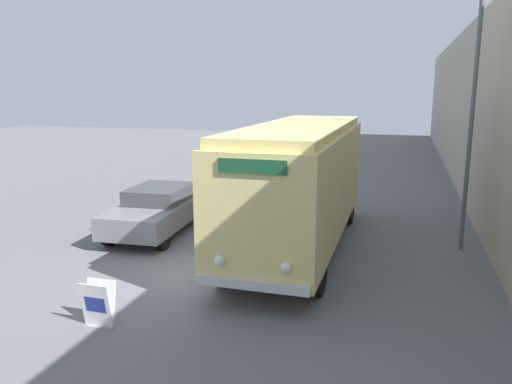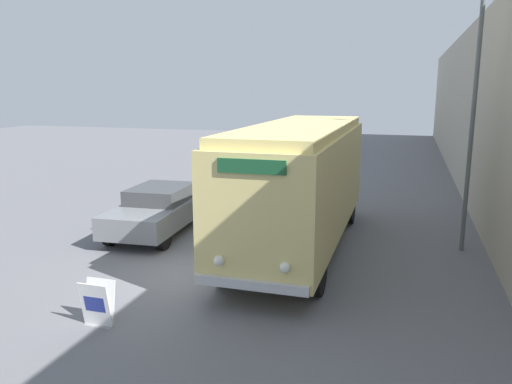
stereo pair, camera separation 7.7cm
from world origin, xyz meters
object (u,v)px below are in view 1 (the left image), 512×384
at_px(streetlamp, 475,85).
at_px(sign_board, 98,305).
at_px(parked_car_far, 275,154).
at_px(parked_car_distant, 301,141).
at_px(vintage_bus, 299,180).
at_px(parked_car_mid, 232,172).
at_px(parked_car_near, 159,209).

bearing_deg(streetlamp, sign_board, -135.83).
distance_m(sign_board, parked_car_far, 20.76).
distance_m(sign_board, parked_car_distant, 27.64).
xyz_separation_m(vintage_bus, parked_car_distant, (-4.37, 21.77, -1.23)).
bearing_deg(parked_car_mid, parked_car_far, 86.86).
bearing_deg(parked_car_distant, parked_car_mid, -92.28).
relative_size(sign_board, parked_car_near, 0.19).
bearing_deg(sign_board, vintage_bus, 65.03).
bearing_deg(streetlamp, parked_car_mid, 144.39).
xyz_separation_m(parked_car_near, parked_car_distant, (0.23, 21.41, 0.01)).
distance_m(sign_board, parked_car_mid, 13.68).
bearing_deg(parked_car_far, streetlamp, -50.82).
relative_size(vintage_bus, parked_car_distant, 2.16).
xyz_separation_m(sign_board, streetlamp, (7.17, 6.97, 4.14)).
distance_m(vintage_bus, streetlamp, 5.28).
bearing_deg(parked_car_mid, vintage_bus, -60.17).
xyz_separation_m(parked_car_far, parked_car_distant, (0.13, 6.91, 0.06)).
height_order(vintage_bus, parked_car_distant, vintage_bus).
distance_m(streetlamp, parked_car_far, 16.83).
relative_size(streetlamp, parked_car_mid, 1.58).
height_order(sign_board, parked_car_far, parked_car_far).
relative_size(sign_board, streetlamp, 0.13).
xyz_separation_m(parked_car_near, parked_car_far, (0.10, 14.50, -0.04)).
bearing_deg(parked_car_near, sign_board, -76.58).
height_order(streetlamp, parked_car_far, streetlamp).
relative_size(parked_car_mid, parked_car_far, 0.93).
bearing_deg(parked_car_distant, sign_board, -87.47).
xyz_separation_m(vintage_bus, parked_car_far, (-4.50, 14.86, -1.29)).
xyz_separation_m(parked_car_mid, parked_car_distant, (0.33, 14.05, 0.01)).
distance_m(parked_car_far, parked_car_distant, 6.91).
height_order(vintage_bus, parked_car_near, vintage_bus).
bearing_deg(sign_board, parked_car_near, 107.02).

